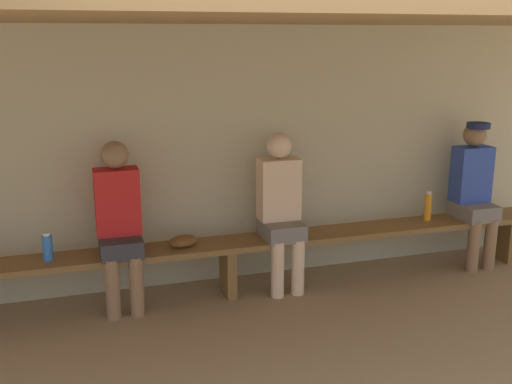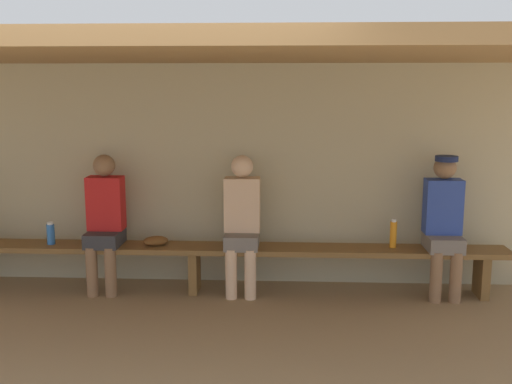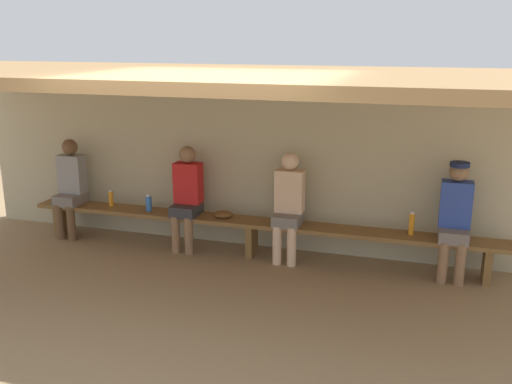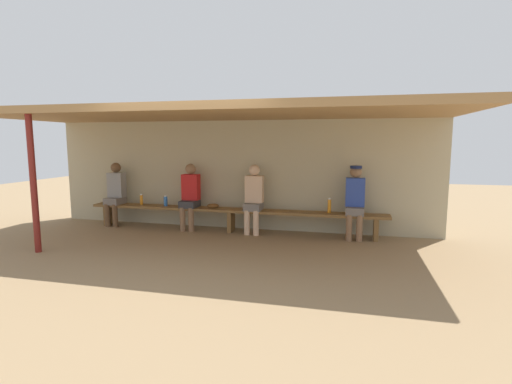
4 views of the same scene
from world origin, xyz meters
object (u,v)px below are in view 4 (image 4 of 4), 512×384
(water_bottle_clear, at_px, (141,200))
(water_bottle_blue, at_px, (166,201))
(support_post, at_px, (33,185))
(player_shirtless_tan, at_px, (190,194))
(water_bottle_orange, at_px, (329,206))
(player_in_blue, at_px, (254,196))
(baseball_glove_worn, at_px, (213,206))
(player_in_white, at_px, (355,199))
(player_leftmost, at_px, (115,191))
(bench, at_px, (231,212))

(water_bottle_clear, xyz_separation_m, water_bottle_blue, (0.59, -0.05, -0.00))
(support_post, xyz_separation_m, water_bottle_clear, (0.62, 2.15, -0.53))
(player_shirtless_tan, bearing_deg, water_bottle_blue, -179.17)
(water_bottle_orange, bearing_deg, water_bottle_clear, 179.83)
(player_in_blue, relative_size, baseball_glove_worn, 5.56)
(player_shirtless_tan, bearing_deg, support_post, -129.67)
(player_in_white, xyz_separation_m, baseball_glove_worn, (-2.74, -0.01, -0.24))
(player_in_blue, distance_m, water_bottle_clear, 2.46)
(support_post, bearing_deg, water_bottle_orange, 25.29)
(player_leftmost, height_order, water_bottle_blue, player_leftmost)
(bench, bearing_deg, water_bottle_clear, 178.67)
(player_in_blue, height_order, water_bottle_blue, player_in_blue)
(water_bottle_blue, bearing_deg, player_shirtless_tan, 0.83)
(bench, xyz_separation_m, player_in_white, (2.37, 0.00, 0.36))
(water_bottle_orange, bearing_deg, water_bottle_blue, -179.32)
(player_leftmost, bearing_deg, bench, -0.07)
(player_shirtless_tan, height_order, baseball_glove_worn, player_shirtless_tan)
(support_post, height_order, water_bottle_clear, support_post)
(bench, bearing_deg, support_post, -141.17)
(support_post, height_order, water_bottle_orange, support_post)
(support_post, distance_m, player_in_blue, 3.74)
(water_bottle_blue, bearing_deg, bench, 0.19)
(bench, relative_size, player_leftmost, 4.49)
(player_leftmost, distance_m, water_bottle_orange, 4.48)
(player_in_white, relative_size, player_shirtless_tan, 1.01)
(bench, bearing_deg, player_shirtless_tan, 179.80)
(player_shirtless_tan, bearing_deg, water_bottle_orange, 0.65)
(bench, bearing_deg, player_leftmost, 179.93)
(player_shirtless_tan, bearing_deg, bench, -0.20)
(support_post, relative_size, bench, 0.37)
(player_in_blue, bearing_deg, water_bottle_orange, 1.25)
(baseball_glove_worn, bearing_deg, bench, -16.63)
(player_shirtless_tan, distance_m, baseball_glove_worn, 0.54)
(bench, height_order, player_in_white, player_in_white)
(player_leftmost, xyz_separation_m, player_in_white, (4.94, 0.00, 0.02))
(bench, relative_size, water_bottle_orange, 21.80)
(water_bottle_clear, height_order, water_bottle_orange, water_bottle_orange)
(support_post, height_order, player_in_blue, support_post)
(player_leftmost, height_order, water_bottle_clear, player_leftmost)
(water_bottle_blue, height_order, baseball_glove_worn, water_bottle_blue)
(support_post, distance_m, water_bottle_orange, 5.02)
(player_shirtless_tan, bearing_deg, baseball_glove_worn, -0.68)
(player_leftmost, height_order, baseball_glove_worn, player_leftmost)
(water_bottle_blue, bearing_deg, support_post, -119.92)
(bench, distance_m, water_bottle_blue, 1.41)
(bench, xyz_separation_m, water_bottle_clear, (-1.99, 0.05, 0.18))
(water_bottle_clear, bearing_deg, player_in_white, -0.56)
(bench, xyz_separation_m, player_leftmost, (-2.57, 0.00, 0.34))
(player_leftmost, height_order, player_in_blue, same)
(player_leftmost, distance_m, water_bottle_clear, 0.61)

